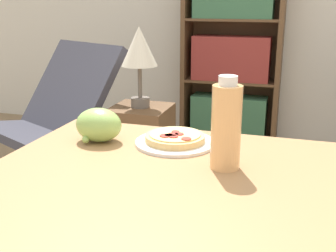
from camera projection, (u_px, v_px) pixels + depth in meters
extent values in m
cube|color=#A37549|center=(199.00, 200.00, 0.98)|extent=(1.17, 0.95, 0.03)
cylinder|color=#A37549|center=(89.00, 219.00, 1.61)|extent=(0.06, 0.06, 0.69)
cylinder|color=white|center=(175.00, 143.00, 1.30)|extent=(0.25, 0.25, 0.01)
cylinder|color=#DBB26B|center=(175.00, 138.00, 1.29)|extent=(0.18, 0.18, 0.02)
cylinder|color=#EACC7A|center=(175.00, 134.00, 1.29)|extent=(0.16, 0.16, 0.00)
cylinder|color=#A83328|center=(175.00, 132.00, 1.30)|extent=(0.02, 0.02, 0.00)
cylinder|color=#A83328|center=(174.00, 136.00, 1.26)|extent=(0.03, 0.03, 0.00)
cylinder|color=#A83328|center=(169.00, 135.00, 1.27)|extent=(0.03, 0.03, 0.00)
cylinder|color=#A83328|center=(179.00, 134.00, 1.28)|extent=(0.03, 0.03, 0.00)
cylinder|color=#A83328|center=(186.00, 139.00, 1.24)|extent=(0.03, 0.03, 0.00)
cylinder|color=#A83328|center=(173.00, 135.00, 1.28)|extent=(0.03, 0.03, 0.00)
cylinder|color=#A83328|center=(165.00, 136.00, 1.26)|extent=(0.03, 0.03, 0.00)
ellipsoid|color=#93BC5B|center=(99.00, 125.00, 1.31)|extent=(0.15, 0.11, 0.11)
sphere|color=#93BC5B|center=(105.00, 126.00, 1.31)|extent=(0.02, 0.02, 0.02)
sphere|color=#93BC5B|center=(95.00, 134.00, 1.30)|extent=(0.03, 0.03, 0.03)
sphere|color=#93BC5B|center=(110.00, 117.00, 1.35)|extent=(0.03, 0.03, 0.03)
sphere|color=#93BC5B|center=(87.00, 130.00, 1.35)|extent=(0.02, 0.02, 0.02)
sphere|color=#93BC5B|center=(85.00, 129.00, 1.33)|extent=(0.02, 0.02, 0.02)
sphere|color=#93BC5B|center=(86.00, 139.00, 1.29)|extent=(0.02, 0.02, 0.02)
cylinder|color=#EFB270|center=(226.00, 128.00, 1.09)|extent=(0.08, 0.08, 0.22)
cylinder|color=white|center=(228.00, 81.00, 1.05)|extent=(0.05, 0.05, 0.02)
cube|color=black|center=(48.00, 177.00, 2.72)|extent=(0.79, 0.76, 0.10)
cube|color=#383842|center=(37.00, 135.00, 2.56)|extent=(0.82, 0.74, 0.14)
cube|color=#383842|center=(71.00, 88.00, 2.72)|extent=(0.78, 0.65, 0.55)
cube|color=brown|center=(187.00, 49.00, 3.51)|extent=(0.04, 0.30, 1.51)
cube|color=brown|center=(280.00, 52.00, 3.29)|extent=(0.04, 0.30, 1.51)
cube|color=brown|center=(235.00, 49.00, 3.53)|extent=(0.79, 0.01, 1.51)
cube|color=brown|center=(228.00, 137.00, 3.61)|extent=(0.72, 0.29, 0.02)
cube|color=#3D704C|center=(229.00, 117.00, 3.54)|extent=(0.61, 0.21, 0.35)
cube|color=brown|center=(231.00, 81.00, 3.47)|extent=(0.72, 0.29, 0.02)
cube|color=#99332D|center=(231.00, 58.00, 3.40)|extent=(0.61, 0.21, 0.35)
cube|color=brown|center=(233.00, 20.00, 3.33)|extent=(0.72, 0.29, 0.02)
cube|color=brown|center=(141.00, 149.00, 2.58)|extent=(0.34, 0.34, 0.54)
cylinder|color=#665B51|center=(140.00, 102.00, 2.50)|extent=(0.11, 0.11, 0.06)
cylinder|color=#665B51|center=(140.00, 82.00, 2.46)|extent=(0.02, 0.02, 0.19)
cone|color=beige|center=(139.00, 46.00, 2.40)|extent=(0.21, 0.21, 0.23)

